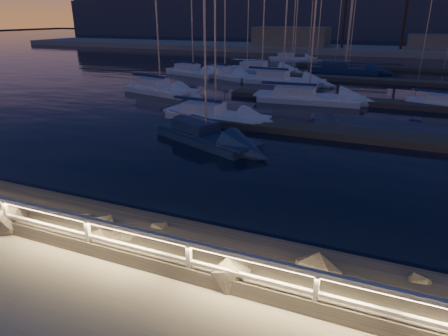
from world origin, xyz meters
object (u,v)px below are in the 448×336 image
Objects in this scene: guard_rail at (267,271)px; sailboat_a at (159,88)px; sailboat_e at (192,71)px; sailboat_i at (224,74)px; sailboat_j at (281,79)px; sailboat_b at (204,134)px; sailboat_n at (260,69)px; sailboat_f at (213,114)px; sailboat_m at (291,58)px; sailboat_c at (306,97)px; sailboat_k at (343,69)px.

sailboat_a is at bearing 126.30° from guard_rail.
sailboat_e is (-2.67, 11.66, -0.01)m from sailboat_a.
sailboat_j is (7.03, -1.54, 0.00)m from sailboat_i.
sailboat_n is (-6.08, 28.55, 0.05)m from sailboat_b.
sailboat_f is 1.02× the size of sailboat_m.
sailboat_j is 8.65m from sailboat_n.
sailboat_b is 0.83× the size of sailboat_j.
sailboat_j is (11.30, -2.12, 0.01)m from sailboat_e.
sailboat_m is at bearing 96.36° from sailboat_a.
sailboat_f is (-4.42, -8.35, -0.03)m from sailboat_c.
sailboat_a is (-17.46, 23.77, -0.91)m from guard_rail.
sailboat_c is at bearing -60.92° from sailboat_n.
sailboat_n is at bearing -154.45° from sailboat_k.
sailboat_f is 0.86× the size of sailboat_n.
sailboat_b is 43.28m from sailboat_m.
sailboat_i is at bearing -138.43° from sailboat_k.
sailboat_a is at bearing -108.71° from sailboat_m.
sailboat_a reaches higher than sailboat_e.
sailboat_i is (4.27, -0.57, 0.00)m from sailboat_e.
sailboat_b is 4.85m from sailboat_f.
sailboat_i is 1.08× the size of sailboat_m.
sailboat_k is at bearing 108.23° from sailboat_b.
sailboat_e is 21.85m from sailboat_f.
sailboat_k is 10.20m from sailboat_n.
sailboat_a is 31.49m from sailboat_m.
sailboat_e is at bearing 173.20° from sailboat_j.
sailboat_c is 1.03× the size of sailboat_j.
sailboat_i is (-6.96, 18.17, 0.04)m from sailboat_f.
sailboat_c is at bearing 19.69° from sailboat_a.
sailboat_m is (4.25, 31.20, -0.03)m from sailboat_a.
guard_rail is 40.75m from sailboat_e.
sailboat_k is at bearing 23.74° from sailboat_n.
guard_rail is 42.80m from sailboat_n.
guard_rail is 25.44m from sailboat_c.
sailboat_i reaches higher than sailboat_f.
sailboat_k reaches higher than sailboat_j.
sailboat_a is at bearing -104.21° from sailboat_n.
sailboat_m is (-8.73, 29.93, -0.01)m from sailboat_c.
sailboat_n is at bearing -101.84° from sailboat_m.
sailboat_n is at bearing 125.82° from sailboat_b.
sailboat_a reaches higher than guard_rail.
sailboat_i reaches higher than guard_rail.
sailboat_k is 1.23× the size of sailboat_m.
sailboat_c is (12.98, 1.27, -0.01)m from sailboat_a.
sailboat_e is at bearing 141.95° from sailboat_c.
sailboat_j is at bearing 62.00° from sailboat_a.
sailboat_k is at bearing 63.32° from sailboat_i.
sailboat_a is at bearing -128.32° from sailboat_j.
sailboat_f reaches higher than guard_rail.
sailboat_b is at bearing -65.70° from sailboat_f.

